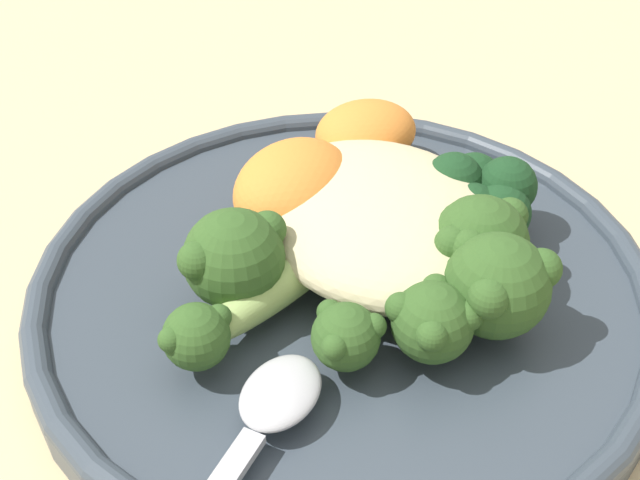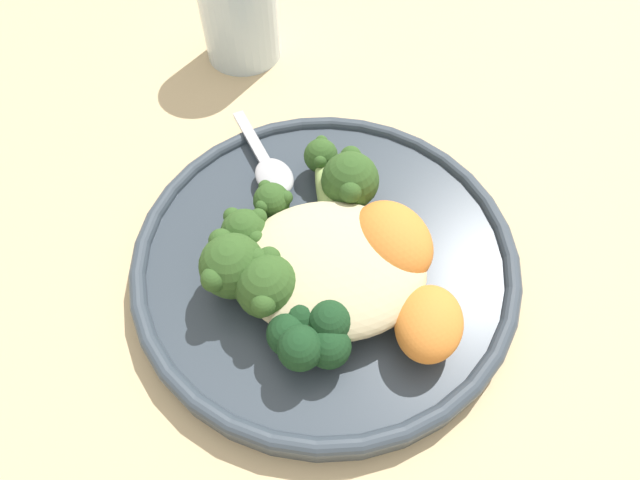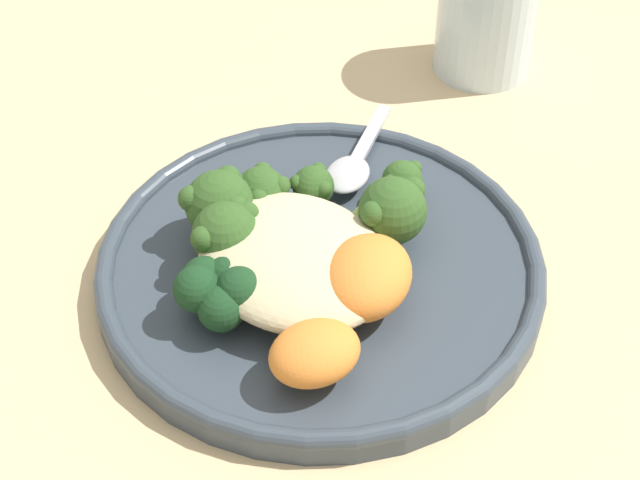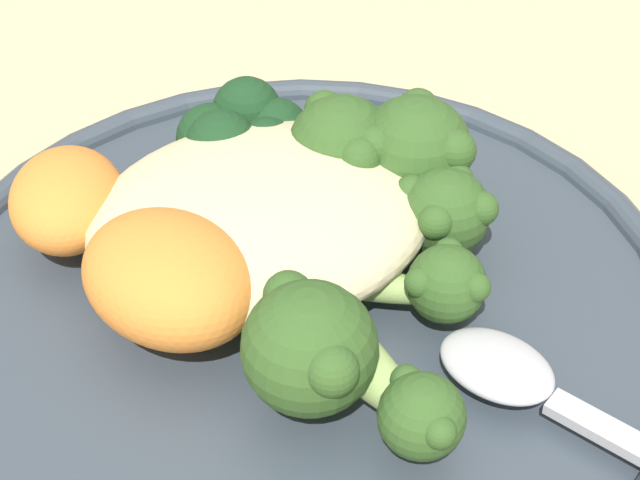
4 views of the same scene
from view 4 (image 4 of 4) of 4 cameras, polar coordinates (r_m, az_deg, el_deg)
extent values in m
plane|color=#D6B784|center=(0.40, -2.55, -3.58)|extent=(4.00, 4.00, 0.00)
cylinder|color=#38424C|center=(0.38, -0.95, -4.17)|extent=(0.28, 0.28, 0.02)
torus|color=#38424C|center=(0.38, -0.96, -3.33)|extent=(0.28, 0.28, 0.01)
ellipsoid|color=beige|center=(0.38, -2.80, 1.38)|extent=(0.12, 0.11, 0.03)
ellipsoid|color=#9EBC66|center=(0.36, -2.46, -3.82)|extent=(0.02, 0.06, 0.01)
sphere|color=#335623|center=(0.33, -0.56, -5.81)|extent=(0.04, 0.04, 0.04)
sphere|color=#335623|center=(0.33, -1.70, -3.00)|extent=(0.02, 0.02, 0.02)
sphere|color=#335623|center=(0.31, 0.63, -6.94)|extent=(0.02, 0.02, 0.02)
ellipsoid|color=#9EBC66|center=(0.35, -0.35, -4.26)|extent=(0.04, 0.11, 0.02)
sphere|color=#335623|center=(0.32, 5.44, -9.34)|extent=(0.03, 0.03, 0.03)
sphere|color=#335623|center=(0.32, 4.63, -7.51)|extent=(0.01, 0.01, 0.01)
sphere|color=#335623|center=(0.31, 6.39, -10.14)|extent=(0.01, 0.01, 0.01)
ellipsoid|color=#9EBC66|center=(0.37, -0.81, -1.64)|extent=(0.09, 0.07, 0.01)
sphere|color=#335623|center=(0.36, 6.77, -2.35)|extent=(0.03, 0.03, 0.03)
sphere|color=#335623|center=(0.36, 6.87, -0.67)|extent=(0.01, 0.01, 0.01)
sphere|color=#335623|center=(0.35, 5.32, -2.28)|extent=(0.01, 0.01, 0.01)
sphere|color=#335623|center=(0.35, 8.29, -2.50)|extent=(0.01, 0.01, 0.01)
ellipsoid|color=#9EBC66|center=(0.38, 0.27, -0.36)|extent=(0.09, 0.03, 0.02)
sphere|color=#335623|center=(0.38, 6.68, 1.47)|extent=(0.03, 0.03, 0.03)
sphere|color=#335623|center=(0.39, 7.28, 3.24)|extent=(0.01, 0.01, 0.01)
sphere|color=#335623|center=(0.38, 4.92, 2.58)|extent=(0.01, 0.01, 0.01)
sphere|color=#335623|center=(0.37, 6.19, 0.97)|extent=(0.01, 0.01, 0.01)
sphere|color=#335623|center=(0.38, 8.60, 1.67)|extent=(0.01, 0.01, 0.01)
ellipsoid|color=#9EBC66|center=(0.39, -0.04, 0.77)|extent=(0.09, 0.03, 0.01)
sphere|color=#335623|center=(0.40, 5.06, 4.71)|extent=(0.04, 0.04, 0.04)
sphere|color=#335623|center=(0.41, 5.24, 6.95)|extent=(0.02, 0.02, 0.02)
sphere|color=#335623|center=(0.39, 2.93, 5.03)|extent=(0.02, 0.02, 0.02)
sphere|color=#335623|center=(0.39, 7.21, 4.70)|extent=(0.02, 0.02, 0.02)
ellipsoid|color=#9EBC66|center=(0.39, -1.55, 1.29)|extent=(0.06, 0.05, 0.02)
sphere|color=#335623|center=(0.40, 1.15, 4.88)|extent=(0.04, 0.04, 0.04)
sphere|color=#335623|center=(0.41, 0.23, 6.92)|extent=(0.02, 0.02, 0.02)
sphere|color=#335623|center=(0.39, 2.15, 4.43)|extent=(0.02, 0.02, 0.02)
ellipsoid|color=orange|center=(0.36, -8.00, -2.01)|extent=(0.08, 0.08, 0.04)
ellipsoid|color=orange|center=(0.40, -13.33, 2.11)|extent=(0.05, 0.06, 0.03)
sphere|color=#193D1E|center=(0.42, -2.37, 5.74)|extent=(0.03, 0.03, 0.03)
sphere|color=#193D1E|center=(0.43, -3.92, 6.87)|extent=(0.03, 0.03, 0.03)
sphere|color=#193D1E|center=(0.42, -5.30, 5.56)|extent=(0.03, 0.03, 0.03)
sphere|color=#193D1E|center=(0.41, -4.73, 5.19)|extent=(0.03, 0.03, 0.03)
sphere|color=#193D1E|center=(0.41, -2.83, 4.68)|extent=(0.03, 0.03, 0.03)
ellipsoid|color=#B7B7BC|center=(0.35, 9.41, -6.63)|extent=(0.04, 0.05, 0.01)
camera|label=1|loc=(0.34, 61.55, 22.87)|focal=50.00mm
camera|label=2|loc=(0.46, -15.72, 44.99)|focal=28.00mm
camera|label=3|loc=(0.64, -68.24, 41.07)|focal=60.00mm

